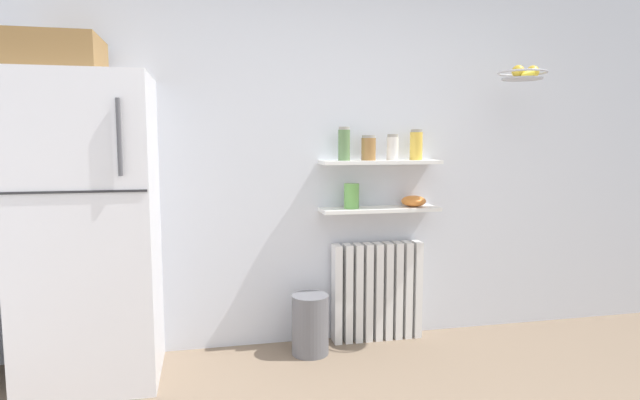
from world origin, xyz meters
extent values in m
cube|color=silver|center=(0.00, 2.05, 1.30)|extent=(7.04, 0.10, 2.60)
cube|color=silver|center=(-1.54, 1.68, 0.89)|extent=(0.75, 0.64, 1.79)
cube|color=#262628|center=(-1.54, 1.35, 1.15)|extent=(0.73, 0.01, 0.01)
cylinder|color=#4C4C51|center=(-1.31, 1.34, 1.43)|extent=(0.02, 0.02, 0.40)
cube|color=olive|center=(-1.66, 1.68, 1.89)|extent=(0.45, 0.45, 0.20)
cube|color=white|center=(0.00, 1.92, 0.35)|extent=(0.05, 0.12, 0.70)
cube|color=white|center=(0.08, 1.92, 0.35)|extent=(0.05, 0.12, 0.70)
cube|color=white|center=(0.15, 1.92, 0.35)|extent=(0.05, 0.12, 0.70)
cube|color=white|center=(0.22, 1.92, 0.35)|extent=(0.05, 0.12, 0.70)
cube|color=white|center=(0.30, 1.92, 0.35)|extent=(0.05, 0.12, 0.70)
cube|color=white|center=(0.37, 1.92, 0.35)|extent=(0.05, 0.12, 0.70)
cube|color=white|center=(0.44, 1.92, 0.35)|extent=(0.05, 0.12, 0.70)
cube|color=white|center=(0.52, 1.92, 0.35)|extent=(0.05, 0.12, 0.70)
cube|color=white|center=(0.59, 1.92, 0.35)|extent=(0.05, 0.12, 0.70)
cube|color=white|center=(0.30, 1.89, 0.94)|extent=(0.83, 0.22, 0.02)
cube|color=white|center=(0.30, 1.89, 1.27)|extent=(0.83, 0.22, 0.02)
cylinder|color=#5B7F4C|center=(0.04, 1.89, 1.38)|extent=(0.08, 0.08, 0.21)
cylinder|color=gray|center=(0.04, 1.89, 1.50)|extent=(0.07, 0.07, 0.02)
cylinder|color=olive|center=(0.21, 1.89, 1.36)|extent=(0.10, 0.10, 0.15)
cylinder|color=gray|center=(0.21, 1.89, 1.44)|extent=(0.09, 0.09, 0.02)
cylinder|color=silver|center=(0.38, 1.89, 1.36)|extent=(0.08, 0.08, 0.16)
cylinder|color=gray|center=(0.38, 1.89, 1.45)|extent=(0.07, 0.07, 0.02)
cylinder|color=yellow|center=(0.56, 1.89, 1.38)|extent=(0.09, 0.09, 0.19)
cylinder|color=gray|center=(0.56, 1.89, 1.48)|extent=(0.08, 0.08, 0.02)
cylinder|color=#66A84C|center=(0.09, 1.89, 1.04)|extent=(0.10, 0.10, 0.17)
ellipsoid|color=orange|center=(0.55, 1.89, 0.99)|extent=(0.17, 0.17, 0.08)
cylinder|color=slate|center=(-0.22, 1.77, 0.20)|extent=(0.25, 0.25, 0.40)
torus|color=#B2B2B7|center=(1.19, 1.65, 1.86)|extent=(0.32, 0.32, 0.01)
cylinder|color=#A8A8AD|center=(1.19, 1.65, 1.82)|extent=(0.26, 0.26, 0.01)
sphere|color=gold|center=(1.27, 1.64, 1.87)|extent=(0.08, 0.08, 0.08)
sphere|color=gold|center=(1.16, 1.64, 1.87)|extent=(0.08, 0.08, 0.08)
ellipsoid|color=yellow|center=(1.23, 1.61, 1.86)|extent=(0.18, 0.09, 0.08)
camera|label=1|loc=(-0.87, -1.53, 1.41)|focal=29.39mm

